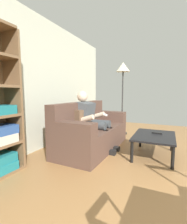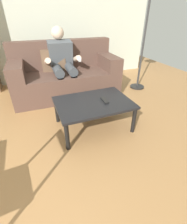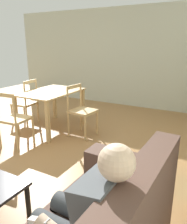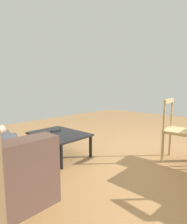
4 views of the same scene
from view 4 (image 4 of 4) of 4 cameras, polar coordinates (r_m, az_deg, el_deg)
The scene contains 4 objects.
ground_plane at distance 3.11m, azimuth 21.85°, elevation -13.93°, with size 9.11×9.11×0.00m, color #9E7042.
coffee_table at distance 3.07m, azimuth -10.61°, elevation -7.25°, with size 0.93×0.67×0.38m.
tv_remote at distance 3.18m, azimuth -11.60°, elevation -5.69°, with size 0.05×0.17×0.02m, color black.
dining_chair_facing_couch at distance 3.03m, azimuth 24.81°, elevation -5.36°, with size 0.45×0.45×0.94m.
Camera 4 is at (-0.97, 2.74, 1.13)m, focal length 29.50 mm.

